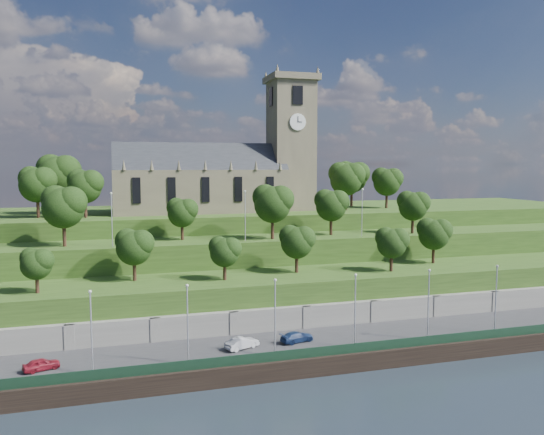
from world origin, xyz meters
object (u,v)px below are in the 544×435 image
object	(u,v)px
church	(225,172)
car_left	(41,364)
car_right	(297,337)
car_middle	(242,343)

from	to	relation	value
church	car_left	world-z (taller)	church
church	car_left	size ratio (longest dim) A/B	10.31
church	car_right	xyz separation A→B (m)	(1.16, -39.70, -19.89)
car_left	car_middle	world-z (taller)	car_middle
car_right	church	bearing A→B (deg)	-13.49
car_right	car_middle	bearing A→B (deg)	78.85
car_left	car_right	distance (m)	29.31
church	car_left	bearing A→B (deg)	-124.60
church	car_middle	xyz separation A→B (m)	(-5.96, -40.20, -19.83)
car_left	car_right	xyz separation A→B (m)	(29.29, 1.08, -0.01)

